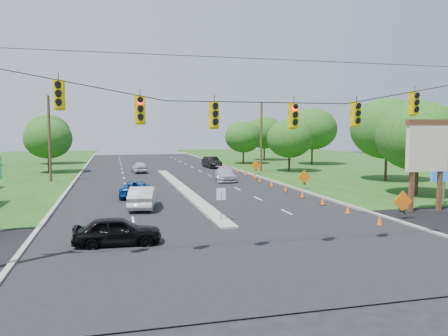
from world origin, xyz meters
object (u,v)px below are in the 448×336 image
object	(u,v)px
white_sedan	(143,197)
blue_pickup	(135,189)
pylon_sign	(429,152)
black_sedan	(117,231)

from	to	relation	value
white_sedan	blue_pickup	bearing A→B (deg)	-77.82
pylon_sign	white_sedan	xyz separation A→B (m)	(-18.46, 5.72, -3.23)
pylon_sign	white_sedan	distance (m)	19.59
black_sedan	blue_pickup	distance (m)	15.27
black_sedan	blue_pickup	xyz separation A→B (m)	(1.54, 15.19, -0.02)
black_sedan	white_sedan	xyz separation A→B (m)	(1.81, 9.69, 0.08)
pylon_sign	white_sedan	size ratio (longest dim) A/B	1.31
pylon_sign	blue_pickup	xyz separation A→B (m)	(-18.73, 11.22, -3.33)
blue_pickup	black_sedan	bearing A→B (deg)	90.59
white_sedan	blue_pickup	distance (m)	5.51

